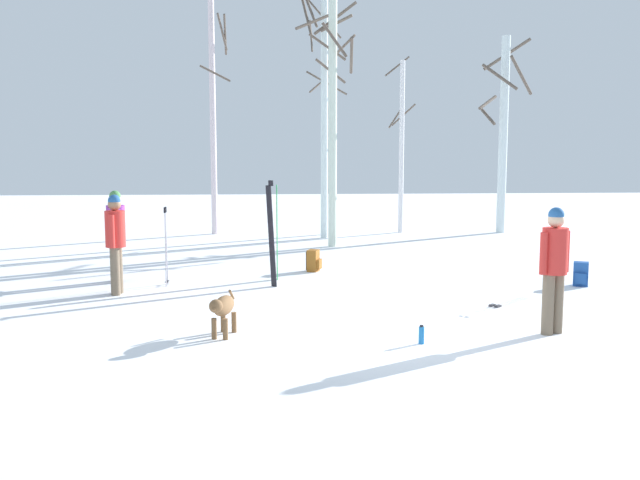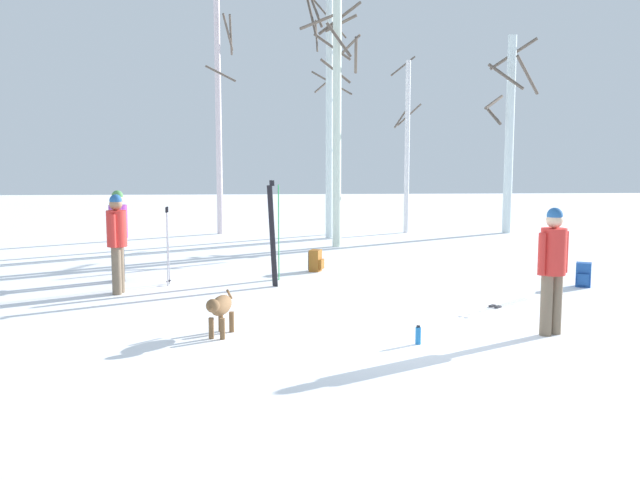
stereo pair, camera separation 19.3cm
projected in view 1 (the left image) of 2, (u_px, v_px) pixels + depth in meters
The scene contains 18 objects.
ground_plane at pixel (381, 326), 10.23m from camera, with size 60.00×60.00×0.00m, color white.
person_0 at pixel (554, 262), 9.69m from camera, with size 0.48×0.34×1.72m.
person_1 at pixel (116, 238), 12.36m from camera, with size 0.34×0.52×1.72m.
person_2 at pixel (116, 230), 13.53m from camera, with size 0.34×0.50×1.72m.
dog at pixel (223, 308), 9.61m from camera, with size 0.36×0.88×0.57m.
ski_pair_planted_0 at pixel (277, 233), 13.77m from camera, with size 0.02×0.17×1.81m.
ski_pair_planted_1 at pixel (271, 234), 13.09m from camera, with size 0.19×0.21×1.93m.
ski_pair_lying_0 at pixel (496, 307), 11.44m from camera, with size 1.50×1.38×0.05m.
ski_poles_0 at pixel (166, 244), 13.19m from camera, with size 0.07×0.23×1.44m.
backpack_0 at pixel (314, 261), 14.78m from camera, with size 0.34×0.32×0.44m.
backpack_1 at pixel (581, 274), 13.20m from camera, with size 0.32×0.34×0.44m.
water_bottle_0 at pixel (421, 335), 9.29m from camera, with size 0.07×0.07×0.24m.
birch_tree_0 at pixel (213, 95), 20.81m from camera, with size 0.86×0.98×7.89m.
birch_tree_1 at pixel (324, 111), 19.90m from camera, with size 1.50×1.49×6.65m.
birch_tree_2 at pixel (333, 102), 18.13m from camera, with size 1.60×1.47×6.91m.
birch_tree_3 at pixel (330, 105), 20.80m from camera, with size 1.14×1.39×7.16m.
birch_tree_4 at pixel (401, 145), 21.38m from camera, with size 0.94×0.56×5.21m.
birch_tree_5 at pixel (503, 129), 21.29m from camera, with size 1.68×1.72×5.75m.
Camera 1 is at (-1.57, -9.91, 2.48)m, focal length 40.74 mm.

